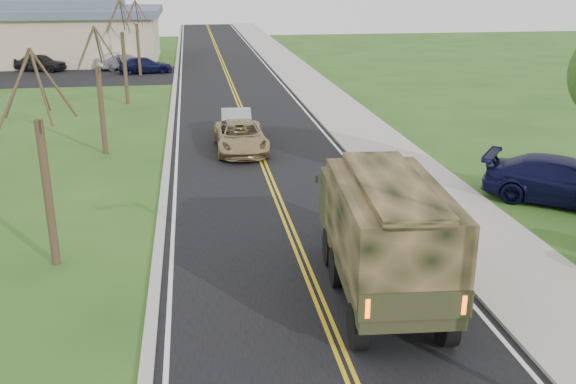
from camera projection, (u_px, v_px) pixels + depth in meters
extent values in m
cube|color=black|center=(232.00, 85.00, 47.39)|extent=(8.00, 120.00, 0.01)
cube|color=#9E998E|center=(287.00, 83.00, 47.96)|extent=(0.30, 120.00, 0.12)
cube|color=#9E998E|center=(310.00, 83.00, 48.21)|extent=(3.20, 120.00, 0.10)
cube|color=#9E998E|center=(175.00, 86.00, 46.79)|extent=(0.30, 120.00, 0.10)
cylinder|color=#38281C|center=(48.00, 194.00, 17.66)|extent=(0.24, 0.24, 4.20)
cylinder|color=#38281C|center=(54.00, 83.00, 16.86)|extent=(1.01, 0.33, 1.90)
cylinder|color=#38281C|center=(40.00, 84.00, 17.28)|extent=(0.13, 1.29, 1.74)
cylinder|color=#38281C|center=(17.00, 84.00, 16.78)|extent=(0.98, 0.43, 1.90)
cylinder|color=#38281C|center=(14.00, 91.00, 16.20)|extent=(0.79, 1.05, 1.77)
cylinder|color=#38281C|center=(41.00, 87.00, 16.33)|extent=(0.58, 0.90, 1.90)
cylinder|color=#38281C|center=(102.00, 111.00, 28.92)|extent=(0.24, 0.24, 3.96)
cylinder|color=#38281C|center=(107.00, 46.00, 28.17)|extent=(0.96, 0.32, 1.79)
cylinder|color=#38281C|center=(98.00, 47.00, 28.57)|extent=(0.12, 1.22, 1.65)
cylinder|color=#38281C|center=(86.00, 46.00, 28.09)|extent=(0.93, 0.41, 1.79)
cylinder|color=#38281C|center=(86.00, 50.00, 27.55)|extent=(0.75, 0.99, 1.67)
cylinder|color=#38281C|center=(101.00, 47.00, 27.67)|extent=(0.55, 0.85, 1.80)
cylinder|color=#38281C|center=(125.00, 68.00, 40.07)|extent=(0.24, 0.24, 4.44)
cylinder|color=#38281C|center=(129.00, 15.00, 39.23)|extent=(1.07, 0.35, 2.00)
cylinder|color=#38281C|center=(122.00, 16.00, 39.68)|extent=(0.13, 1.36, 1.84)
cylinder|color=#38281C|center=(113.00, 15.00, 39.14)|extent=(1.03, 0.46, 2.00)
cylinder|color=#38281C|center=(113.00, 18.00, 38.53)|extent=(0.83, 1.10, 1.87)
cylinder|color=#38281C|center=(125.00, 16.00, 38.67)|extent=(0.61, 0.95, 2.01)
cylinder|color=#38281C|center=(139.00, 50.00, 51.36)|extent=(0.24, 0.24, 4.08)
cylinder|color=#38281C|center=(142.00, 12.00, 50.59)|extent=(0.99, 0.33, 1.84)
cylinder|color=#38281C|center=(137.00, 12.00, 50.99)|extent=(0.13, 1.25, 1.69)
cylinder|color=#38281C|center=(130.00, 12.00, 50.50)|extent=(0.95, 0.42, 1.85)
cylinder|color=#38281C|center=(130.00, 13.00, 49.94)|extent=(0.77, 1.02, 1.72)
cylinder|color=#38281C|center=(139.00, 12.00, 50.07)|extent=(0.57, 0.88, 1.85)
cube|color=tan|center=(47.00, 39.00, 59.42)|extent=(20.00, 12.00, 4.20)
cube|color=#475466|center=(44.00, 12.00, 58.65)|extent=(21.00, 13.00, 0.70)
cube|color=#475466|center=(43.00, 4.00, 58.42)|extent=(14.00, 8.00, 0.90)
cube|color=black|center=(102.00, 76.00, 51.59)|extent=(18.00, 10.00, 0.02)
cylinder|color=black|center=(358.00, 327.00, 14.08)|extent=(0.41, 1.07, 1.04)
cylinder|color=black|center=(447.00, 323.00, 14.22)|extent=(0.41, 1.07, 1.04)
cylinder|color=black|center=(337.00, 267.00, 16.94)|extent=(0.41, 1.07, 1.04)
cylinder|color=black|center=(411.00, 264.00, 17.08)|extent=(0.41, 1.07, 1.04)
cylinder|color=black|center=(330.00, 247.00, 18.19)|extent=(0.41, 1.07, 1.04)
cylinder|color=black|center=(399.00, 244.00, 18.34)|extent=(0.41, 1.07, 1.04)
cube|color=#2E321B|center=(380.00, 258.00, 16.32)|extent=(2.76, 6.79, 0.33)
cube|color=#2E321B|center=(363.00, 197.00, 18.34)|extent=(2.40, 1.97, 1.33)
cube|color=black|center=(358.00, 182.00, 19.09)|extent=(2.09, 0.23, 0.66)
cube|color=#2E321B|center=(387.00, 263.00, 15.48)|extent=(2.74, 5.19, 0.14)
cube|color=black|center=(389.00, 225.00, 15.16)|extent=(2.74, 5.19, 1.90)
cube|color=black|center=(392.00, 185.00, 14.84)|extent=(1.88, 5.13, 0.24)
cube|color=#2E321B|center=(415.00, 306.00, 13.03)|extent=(2.37, 0.29, 0.62)
cube|color=#FF590C|center=(368.00, 309.00, 12.91)|extent=(0.10, 0.04, 0.43)
cube|color=#FF590C|center=(464.00, 305.00, 13.05)|extent=(0.10, 0.04, 0.43)
imported|color=#A08A5A|center=(241.00, 137.00, 29.67)|extent=(2.37, 4.98, 1.37)
imported|color=#A2A1A6|center=(236.00, 124.00, 32.10)|extent=(1.67, 4.30, 1.40)
imported|color=black|center=(565.00, 182.00, 22.88)|extent=(5.91, 5.24, 1.64)
imported|color=black|center=(40.00, 62.00, 54.01)|extent=(4.63, 3.15, 1.46)
imported|color=#B5B6BB|center=(124.00, 61.00, 55.19)|extent=(4.67, 3.25, 1.46)
imported|color=black|center=(145.00, 65.00, 52.98)|extent=(4.68, 2.47, 1.29)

